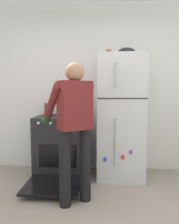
% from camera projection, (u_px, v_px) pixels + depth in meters
% --- Properties ---
extents(kitchen_wall_back, '(6.00, 0.10, 2.70)m').
position_uv_depth(kitchen_wall_back, '(90.00, 88.00, 3.61)').
color(kitchen_wall_back, white).
rests_on(kitchen_wall_back, ground).
extents(refrigerator, '(0.68, 0.72, 1.81)m').
position_uv_depth(refrigerator, '(120.00, 117.00, 3.24)').
color(refrigerator, silver).
rests_on(refrigerator, ground).
extents(stove_range, '(0.76, 1.22, 0.92)m').
position_uv_depth(stove_range, '(62.00, 146.00, 3.33)').
color(stove_range, black).
rests_on(stove_range, ground).
extents(person_cook, '(0.66, 0.70, 1.60)m').
position_uv_depth(person_cook, '(74.00, 121.00, 2.44)').
color(person_cook, black).
rests_on(person_cook, ground).
extents(red_pot, '(0.38, 0.28, 0.12)m').
position_uv_depth(red_pot, '(71.00, 112.00, 3.24)').
color(red_pot, red).
rests_on(red_pot, stove_range).
extents(coffee_mug, '(0.11, 0.08, 0.10)m').
position_uv_depth(coffee_mug, '(109.00, 53.00, 3.22)').
color(coffee_mug, '#B24C1E').
rests_on(coffee_mug, refrigerator).
extents(pepper_mill, '(0.05, 0.05, 0.19)m').
position_uv_depth(pepper_mill, '(46.00, 109.00, 3.51)').
color(pepper_mill, brown).
rests_on(pepper_mill, stove_range).
extents(mixing_bowl, '(0.25, 0.25, 0.11)m').
position_uv_depth(mixing_bowl, '(127.00, 52.00, 3.15)').
color(mixing_bowl, black).
rests_on(mixing_bowl, refrigerator).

